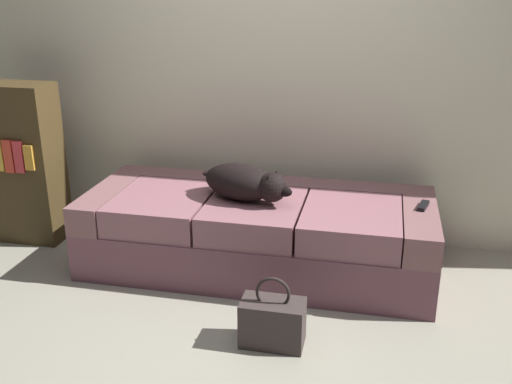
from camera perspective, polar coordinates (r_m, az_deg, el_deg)
The scene contains 7 objects.
ground_plane at distance 3.02m, azimuth -3.88°, elevation -15.51°, with size 10.00×10.00×0.00m, color gray.
back_wall at distance 4.02m, azimuth 2.12°, elevation 15.08°, with size 6.40×0.10×2.80m, color beige.
couch at distance 3.72m, azimuth 0.17°, elevation -3.94°, with size 2.15×0.88×0.48m.
dog_dark at distance 3.55m, azimuth -1.04°, elevation 0.92°, with size 0.62×0.41×0.22m.
tv_remote at distance 3.59m, azimuth 15.92°, elevation -1.28°, with size 0.04×0.15×0.02m, color black.
handbag at distance 3.02m, azimuth 1.62°, elevation -12.48°, with size 0.32×0.18×0.38m.
bookshelf at distance 4.36m, azimuth -22.01°, elevation 2.62°, with size 0.56×0.30×1.10m.
Camera 1 is at (0.71, -2.34, 1.76)m, focal length 41.21 mm.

